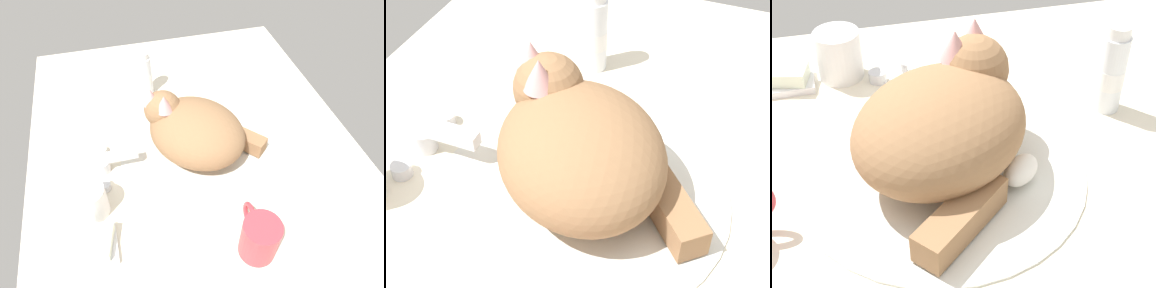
% 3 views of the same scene
% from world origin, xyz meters
% --- Properties ---
extents(ground_plane, '(1.10, 0.83, 0.03)m').
position_xyz_m(ground_plane, '(0.00, 0.00, -0.01)').
color(ground_plane, silver).
extents(sink_basin, '(0.38, 0.38, 0.01)m').
position_xyz_m(sink_basin, '(0.00, 0.00, 0.00)').
color(sink_basin, silver).
rests_on(sink_basin, ground_plane).
extents(faucet, '(0.14, 0.11, 0.05)m').
position_xyz_m(faucet, '(0.00, 0.22, 0.02)').
color(faucet, silver).
rests_on(faucet, ground_plane).
extents(cat, '(0.31, 0.32, 0.16)m').
position_xyz_m(cat, '(0.01, 0.01, 0.08)').
color(cat, '#936B47').
rests_on(cat, sink_basin).
extents(rinse_cup, '(0.07, 0.07, 0.08)m').
position_xyz_m(rinse_cup, '(-0.11, 0.26, 0.04)').
color(rinse_cup, white).
rests_on(rinse_cup, ground_plane).
extents(soap_dish, '(0.09, 0.06, 0.01)m').
position_xyz_m(soap_dish, '(-0.20, 0.25, 0.01)').
color(soap_dish, white).
rests_on(soap_dish, ground_plane).
extents(soap_bar, '(0.08, 0.06, 0.02)m').
position_xyz_m(soap_bar, '(-0.20, 0.25, 0.02)').
color(soap_bar, silver).
rests_on(soap_bar, soap_dish).
extents(toothpaste_bottle, '(0.04, 0.04, 0.14)m').
position_xyz_m(toothpaste_bottle, '(0.27, 0.08, 0.06)').
color(toothpaste_bottle, white).
rests_on(toothpaste_bottle, ground_plane).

